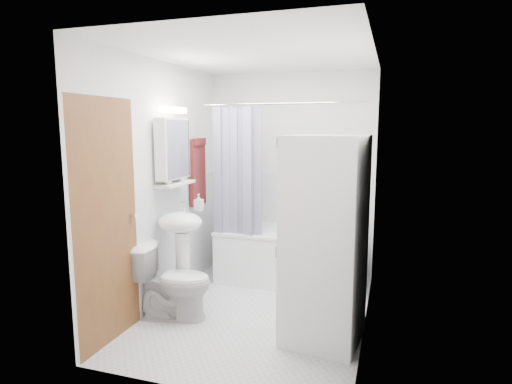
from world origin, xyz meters
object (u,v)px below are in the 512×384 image
(washer_dryer, at_px, (324,241))
(sink, at_px, (181,237))
(bathtub, at_px, (287,253))
(toilet, at_px, (173,282))

(washer_dryer, bearing_deg, sink, 176.52)
(bathtub, relative_size, sink, 1.50)
(washer_dryer, bearing_deg, toilet, -173.23)
(sink, bearing_deg, bathtub, 50.10)
(bathtub, bearing_deg, washer_dryer, -64.16)
(sink, bearing_deg, washer_dryer, -10.08)
(sink, distance_m, toilet, 0.44)
(bathtub, height_order, washer_dryer, washer_dryer)
(bathtub, bearing_deg, sink, -129.90)
(sink, relative_size, toilet, 1.48)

